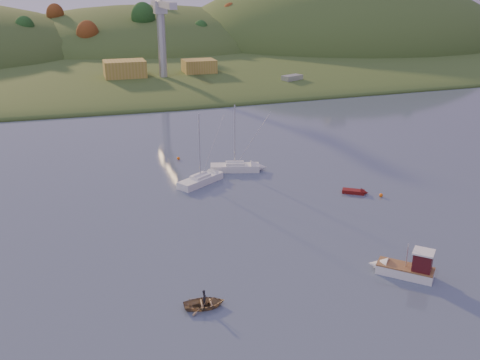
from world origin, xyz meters
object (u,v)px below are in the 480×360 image
object	(u,v)px
fishing_boat	(401,267)
sailboat_near	(200,179)
red_tender	(358,192)
sailboat_far	(235,167)
canoe	(204,303)

from	to	relation	value
fishing_boat	sailboat_near	bearing A→B (deg)	-23.02
sailboat_near	red_tender	bearing A→B (deg)	-60.80
sailboat_near	red_tender	xyz separation A→B (m)	(19.73, -10.32, -0.44)
sailboat_near	sailboat_far	distance (m)	7.42
fishing_boat	sailboat_near	distance (m)	33.32
sailboat_far	red_tender	distance (m)	19.46
sailboat_far	fishing_boat	bearing A→B (deg)	-64.15
canoe	fishing_boat	bearing A→B (deg)	-86.87
canoe	red_tender	xyz separation A→B (m)	(26.83, 19.96, -0.14)
sailboat_near	fishing_boat	bearing A→B (deg)	-100.49
canoe	red_tender	size ratio (longest dim) A/B	1.03
fishing_boat	red_tender	world-z (taller)	fishing_boat
sailboat_near	red_tender	distance (m)	22.27
sailboat_near	red_tender	size ratio (longest dim) A/B	2.88
red_tender	canoe	bearing A→B (deg)	-110.18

